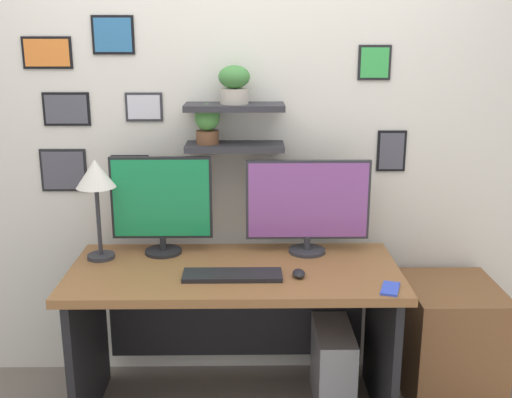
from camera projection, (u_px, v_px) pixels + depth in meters
back_wall_assembly at (234, 124)px, 3.08m from camera, size 4.40×0.24×2.70m
desk at (235, 306)px, 2.93m from camera, size 1.52×0.68×0.75m
monitor_left at (162, 203)px, 2.96m from camera, size 0.49×0.18×0.48m
monitor_right at (308, 204)px, 2.97m from camera, size 0.60×0.18×0.46m
keyboard at (232, 275)px, 2.72m from camera, size 0.44×0.14×0.02m
computer_mouse at (299, 273)px, 2.73m from camera, size 0.06×0.09×0.03m
desk_lamp at (96, 181)px, 2.85m from camera, size 0.18×0.18×0.48m
cell_phone at (390, 289)px, 2.59m from camera, size 0.11×0.16×0.01m
drawer_cabinet at (450, 342)px, 3.08m from camera, size 0.44×0.50×0.60m
computer_tower_right at (333, 366)px, 3.05m from camera, size 0.18×0.40×0.40m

